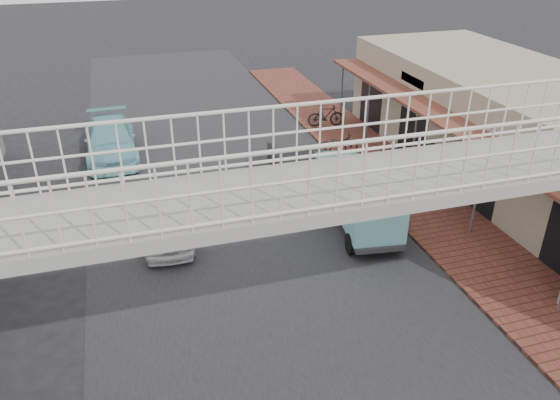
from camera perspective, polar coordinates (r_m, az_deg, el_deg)
ground at (r=15.32m, az=-0.61°, el=-9.50°), size 120.00×120.00×0.00m
road_strip at (r=15.32m, az=-0.61°, el=-9.48°), size 10.00×60.00×0.01m
sidewalk at (r=19.98m, az=15.07°, el=-0.76°), size 3.00×40.00×0.10m
shophouse_row at (r=22.48m, az=24.27°, el=6.43°), size 7.20×18.00×4.00m
footbridge at (r=10.40m, az=5.55°, el=-8.33°), size 16.40×2.40×6.34m
white_hatchback at (r=17.67m, az=-11.69°, el=-2.12°), size 1.79×3.86×1.28m
dark_sedan at (r=20.73m, az=1.46°, el=3.39°), size 2.08×4.49×1.43m
angkot_curb at (r=20.59m, az=6.43°, el=2.85°), size 2.60×4.88×1.31m
angkot_far at (r=24.39m, az=-17.29°, el=6.02°), size 2.17×5.12×1.47m
angkot_van at (r=17.64m, az=8.88°, el=0.01°), size 2.14×3.89×1.82m
motorcycle_near at (r=23.57m, az=6.09°, el=5.92°), size 1.81×0.89×0.91m
motorcycle_far at (r=26.67m, az=4.82°, el=8.79°), size 1.82×0.77×1.06m
arrow_sign at (r=17.89m, az=16.03°, el=4.25°), size 1.69×1.07×2.92m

